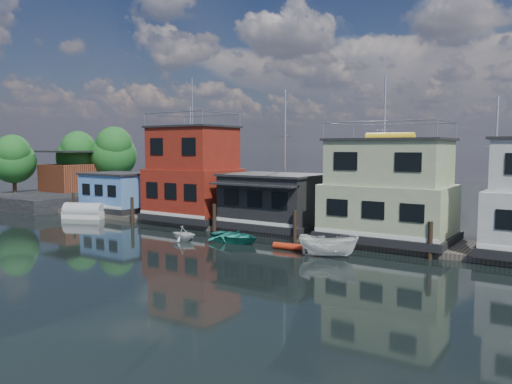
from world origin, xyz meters
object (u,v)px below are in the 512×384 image
Objects in this scene: houseboat_red at (193,175)px; red_kayak at (295,247)px; tarp_runabout at (84,212)px; houseboat_green at (389,192)px; dinghy_white at (183,233)px; motorboat at (328,246)px; houseboat_blue at (118,192)px; dinghy_teal at (235,236)px; houseboat_dark at (273,201)px.

houseboat_red is 4.02× the size of red_kayak.
tarp_runabout reaches higher than red_kayak.
dinghy_white is at bearing -152.35° from houseboat_green.
houseboat_red is 16.75m from motorboat.
motorboat is (15.38, -5.69, -3.41)m from houseboat_red.
motorboat is (24.88, -5.69, -1.51)m from houseboat_blue.
dinghy_white is 0.54× the size of motorboat.
houseboat_blue is 23.00m from red_kayak.
houseboat_blue is at bearing 55.16° from tarp_runabout.
tarp_runabout is (-25.61, 2.32, -0.13)m from motorboat.
houseboat_green is at bearing -56.44° from dinghy_teal.
houseboat_green reaches higher than red_kayak.
dinghy_white is (-12.33, -6.46, -3.04)m from houseboat_green.
houseboat_blue is 2.17× the size of red_kayak.
houseboat_green reaches higher than tarp_runabout.
houseboat_green reaches higher than houseboat_dark.
houseboat_red is at bearing 151.75° from red_kayak.
red_kayak is at bearing -86.85° from dinghy_white.
dinghy_white is at bearing -117.35° from houseboat_dark.
houseboat_blue is 17.50m from houseboat_dark.
red_kayak is at bearing -27.09° from tarp_runabout.
dinghy_teal is at bearing -15.85° from houseboat_blue.
motorboat is 25.71m from tarp_runabout.
dinghy_white is at bearing 82.68° from motorboat.
dinghy_teal is (8.01, -4.97, -3.71)m from houseboat_red.
dinghy_teal is at bearing -72.19° from dinghy_white.
houseboat_red is 2.93× the size of tarp_runabout.
dinghy_teal is (0.01, -4.95, -2.02)m from houseboat_dark.
tarp_runabout reaches higher than dinghy_teal.
houseboat_red is 14.35m from red_kayak.
houseboat_green is at bearing 44.35° from red_kayak.
houseboat_dark reaches higher than tarp_runabout.
houseboat_red is at bearing 0.00° from houseboat_blue.
houseboat_blue is at bearing 59.32° from dinghy_white.
motorboat reaches higher than dinghy_teal.
houseboat_blue is 0.54× the size of houseboat_red.
motorboat is at bearing -27.94° from tarp_runabout.
houseboat_red is 3.29× the size of motorboat.
houseboat_blue is 3.29× the size of dinghy_white.
dinghy_white is 3.66m from dinghy_teal.
houseboat_blue is 1.58× the size of tarp_runabout.
houseboat_blue is at bearing -180.00° from houseboat_green.
motorboat is at bearing -37.54° from houseboat_dark.
dinghy_teal is (3.34, 1.49, -0.12)m from dinghy_white.
houseboat_dark is at bearing 126.97° from red_kayak.
houseboat_red is 1.60× the size of houseboat_dark.
houseboat_blue is 18.29m from dinghy_teal.
dinghy_white is (14.17, -6.46, -1.69)m from houseboat_blue.
houseboat_red is at bearing 179.86° from houseboat_dark.
dinghy_white is 8.28m from red_kayak.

